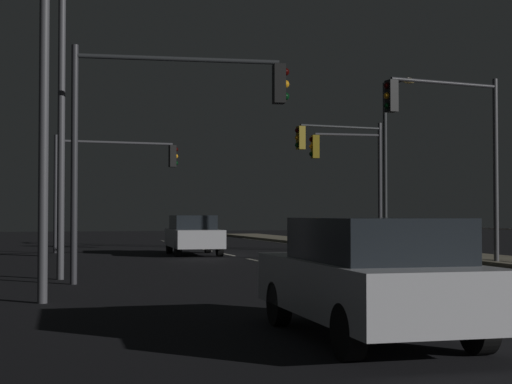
# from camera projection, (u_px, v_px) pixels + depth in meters

# --- Properties ---
(ground_plane) EXTENTS (112.00, 112.00, 0.00)m
(ground_plane) POSITION_uv_depth(u_px,v_px,m) (334.00, 277.00, 19.94)
(ground_plane) COLOR black
(ground_plane) RESTS_ON ground
(lane_markings_center) EXTENTS (0.14, 50.00, 0.01)m
(lane_markings_center) POSITION_uv_depth(u_px,v_px,m) (291.00, 268.00, 23.31)
(lane_markings_center) COLOR silver
(lane_markings_center) RESTS_ON ground
(lane_edge_line) EXTENTS (0.14, 53.00, 0.01)m
(lane_edge_line) POSITION_uv_depth(u_px,v_px,m) (442.00, 262.00, 26.36)
(lane_edge_line) COLOR silver
(lane_edge_line) RESTS_ON ground
(car) EXTENTS (1.95, 4.45, 1.57)m
(car) POSITION_uv_depth(u_px,v_px,m) (369.00, 276.00, 10.07)
(car) COLOR silver
(car) RESTS_ON ground
(car_oncoming) EXTENTS (2.04, 4.49, 1.57)m
(car_oncoming) POSITION_uv_depth(u_px,v_px,m) (193.00, 234.00, 30.95)
(car_oncoming) COLOR silver
(car_oncoming) RESTS_ON ground
(traffic_light_near_right) EXTENTS (4.03, 0.63, 5.38)m
(traffic_light_near_right) POSITION_uv_depth(u_px,v_px,m) (344.00, 159.00, 32.50)
(traffic_light_near_right) COLOR #4C4C51
(traffic_light_near_right) RESTS_ON sidewalk_right
(traffic_light_mid_right) EXTENTS (5.15, 0.77, 5.56)m
(traffic_light_mid_right) POSITION_uv_depth(u_px,v_px,m) (171.00, 115.00, 18.39)
(traffic_light_mid_right) COLOR #38383D
(traffic_light_mid_right) RESTS_ON ground
(traffic_light_far_center) EXTENTS (3.14, 0.46, 5.03)m
(traffic_light_far_center) POSITION_uv_depth(u_px,v_px,m) (349.00, 165.00, 32.26)
(traffic_light_far_center) COLOR #38383D
(traffic_light_far_center) RESTS_ON sidewalk_right
(traffic_light_far_right) EXTENTS (5.30, 0.55, 4.94)m
(traffic_light_far_right) POSITION_uv_depth(u_px,v_px,m) (113.00, 169.00, 33.20)
(traffic_light_far_right) COLOR #38383D
(traffic_light_far_right) RESTS_ON ground
(traffic_light_near_left) EXTENTS (4.15, 0.74, 5.76)m
(traffic_light_near_left) POSITION_uv_depth(u_px,v_px,m) (450.00, 130.00, 23.87)
(traffic_light_near_left) COLOR #4C4C51
(traffic_light_near_left) RESTS_ON sidewalk_right
(street_lamp_median) EXTENTS (0.56, 2.37, 7.24)m
(street_lamp_median) POSITION_uv_depth(u_px,v_px,m) (389.00, 147.00, 33.64)
(street_lamp_median) COLOR #2D3033
(street_lamp_median) RESTS_ON sidewalk_right
(street_lamp_far_end) EXTENTS (1.61, 1.76, 8.35)m
(street_lamp_far_end) POSITION_uv_depth(u_px,v_px,m) (32.00, 28.00, 13.93)
(street_lamp_far_end) COLOR #4C4C51
(street_lamp_far_end) RESTS_ON ground
(street_lamp_across_street) EXTENTS (0.56, 1.84, 8.17)m
(street_lamp_across_street) POSITION_uv_depth(u_px,v_px,m) (62.00, 87.00, 19.62)
(street_lamp_across_street) COLOR #4C4C51
(street_lamp_across_street) RESTS_ON ground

